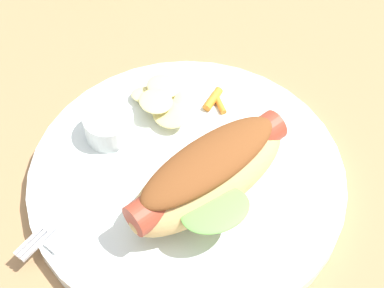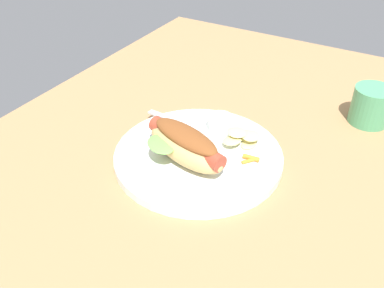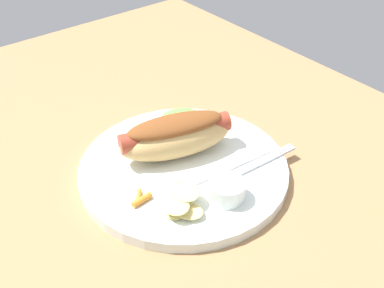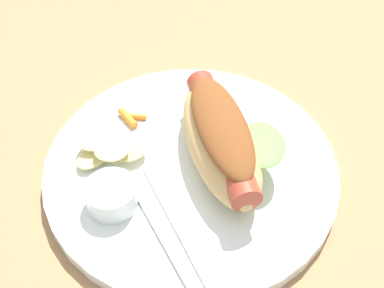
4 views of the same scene
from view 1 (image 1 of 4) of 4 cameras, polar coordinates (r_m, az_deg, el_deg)
The scene contains 8 objects.
ground_plane at distance 59.48cm, azimuth -1.20°, elevation -1.21°, with size 120.00×90.00×1.80cm, color #9E754C.
plate at distance 55.90cm, azimuth -0.50°, elevation -3.26°, with size 29.91×29.91×1.60cm, color white.
hot_dog at distance 51.19cm, azimuth 1.63°, elevation -2.87°, with size 11.65×17.90×6.11cm.
sauce_ramekin at distance 57.60cm, azimuth -8.03°, elevation 1.77°, with size 4.88×4.88×2.60cm, color white.
fork at distance 54.65cm, azimuth -10.29°, elevation -4.60°, with size 2.16×15.92×0.40cm.
knife at distance 54.28cm, azimuth -8.00°, elevation -4.70°, with size 14.87×1.40×0.36cm, color silver.
chips_pile at distance 59.62cm, azimuth -2.93°, elevation 4.37°, with size 8.01×6.53×2.36cm.
carrot_garnish at distance 60.46cm, azimuth 2.24°, elevation 4.23°, with size 2.62×2.98×0.87cm.
Camera 1 is at (-20.54, 29.08, 46.75)cm, focal length 54.94 mm.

